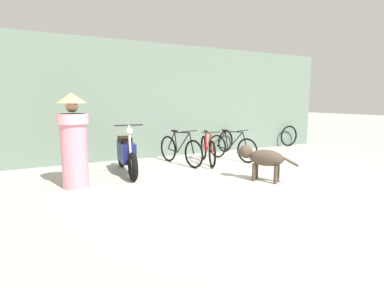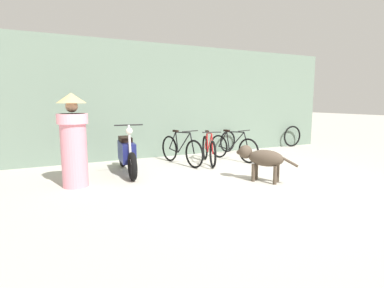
{
  "view_description": "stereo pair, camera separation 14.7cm",
  "coord_description": "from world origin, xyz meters",
  "views": [
    {
      "loc": [
        -3.85,
        -4.66,
        1.57
      ],
      "look_at": [
        -0.94,
        1.04,
        0.65
      ],
      "focal_mm": 28.0,
      "sensor_mm": 36.0,
      "label": 1
    },
    {
      "loc": [
        -3.72,
        -4.72,
        1.57
      ],
      "look_at": [
        -0.94,
        1.04,
        0.65
      ],
      "focal_mm": 28.0,
      "sensor_mm": 36.0,
      "label": 2
    }
  ],
  "objects": [
    {
      "name": "spare_tire_right",
      "position": [
        1.26,
        3.06,
        0.33
      ],
      "size": [
        0.66,
        0.22,
        0.67
      ],
      "rotation": [
        0.0,
        0.0,
        0.27
      ],
      "color": "black",
      "rests_on": "ground"
    },
    {
      "name": "person_in_robes",
      "position": [
        -3.32,
        1.07,
        0.89
      ],
      "size": [
        0.64,
        0.64,
        1.72
      ],
      "rotation": [
        0.0,
        0.0,
        2.93
      ],
      "color": "pink",
      "rests_on": "ground"
    },
    {
      "name": "spare_tire_left",
      "position": [
        3.9,
        3.05,
        0.36
      ],
      "size": [
        0.73,
        0.08,
        0.72
      ],
      "rotation": [
        0.0,
        0.0,
        -0.03
      ],
      "color": "black",
      "rests_on": "ground"
    },
    {
      "name": "bicycle_2",
      "position": [
        0.68,
        1.9,
        0.34
      ],
      "size": [
        0.57,
        1.62,
        0.83
      ],
      "rotation": [
        0.0,
        0.0,
        -1.3
      ],
      "color": "black",
      "rests_on": "ground"
    },
    {
      "name": "motorcycle",
      "position": [
        -2.21,
        1.69,
        0.43
      ],
      "size": [
        0.58,
        1.95,
        1.1
      ],
      "rotation": [
        0.0,
        0.0,
        -1.65
      ],
      "color": "black",
      "rests_on": "ground"
    },
    {
      "name": "ground_plane",
      "position": [
        0.0,
        0.0,
        0.0
      ],
      "size": [
        60.0,
        60.0,
        0.0
      ],
      "primitive_type": "plane",
      "color": "#B7B2A5"
    },
    {
      "name": "stray_dog",
      "position": [
        0.0,
        -0.13,
        0.47
      ],
      "size": [
        0.78,
        1.07,
        0.7
      ],
      "rotation": [
        0.0,
        0.0,
        2.15
      ],
      "color": "#4C3F33",
      "rests_on": "ground"
    },
    {
      "name": "bicycle_0",
      "position": [
        -0.77,
        2.01,
        0.36
      ],
      "size": [
        0.51,
        1.69,
        0.88
      ],
      "rotation": [
        0.0,
        0.0,
        -1.36
      ],
      "color": "black",
      "rests_on": "ground"
    },
    {
      "name": "bicycle_1",
      "position": [
        -0.08,
        1.85,
        0.34
      ],
      "size": [
        0.62,
        1.62,
        0.84
      ],
      "rotation": [
        0.0,
        0.0,
        -1.89
      ],
      "color": "black",
      "rests_on": "ground"
    },
    {
      "name": "shop_wall_back",
      "position": [
        0.0,
        3.31,
        1.57
      ],
      "size": [
        9.95,
        0.2,
        3.13
      ],
      "color": "slate",
      "rests_on": "ground"
    }
  ]
}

